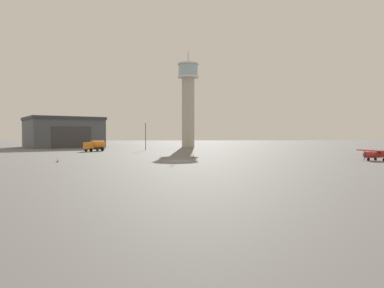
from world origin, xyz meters
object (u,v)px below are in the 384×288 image
airplane_red (379,154)px  traffic_cone_near_left (58,160)px  control_tower (188,98)px  light_post_east (146,133)px  traffic_cone_near_right (193,156)px  truck_fuel_tanker_orange (95,145)px

airplane_red → traffic_cone_near_left: size_ratio=13.53×
control_tower → light_post_east: bearing=-119.3°
light_post_east → traffic_cone_near_left: 44.54m
control_tower → airplane_red: bearing=-66.1°
traffic_cone_near_right → truck_fuel_tanker_orange: bearing=132.8°
traffic_cone_near_left → traffic_cone_near_right: (22.97, 10.39, 0.03)m
control_tower → traffic_cone_near_right: bearing=-91.8°
traffic_cone_near_left → truck_fuel_tanker_orange: bearing=92.9°
control_tower → airplane_red: control_tower is taller
truck_fuel_tanker_orange → light_post_east: light_post_east is taller
light_post_east → traffic_cone_near_right: (11.70, -32.46, -4.54)m
airplane_red → light_post_east: 61.13m
control_tower → traffic_cone_near_left: size_ratio=51.36×
light_post_east → traffic_cone_near_left: light_post_east is taller
control_tower → truck_fuel_tanker_orange: (-26.56, -29.60, -15.80)m
control_tower → traffic_cone_near_right: (-1.73, -56.38, -17.03)m
truck_fuel_tanker_orange → light_post_east: 14.69m
airplane_red → light_post_east: bearing=-55.6°
truck_fuel_tanker_orange → control_tower: bearing=176.2°
truck_fuel_tanker_orange → traffic_cone_near_left: bearing=41.0°
traffic_cone_near_left → traffic_cone_near_right: bearing=24.3°
control_tower → truck_fuel_tanker_orange: control_tower is taller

